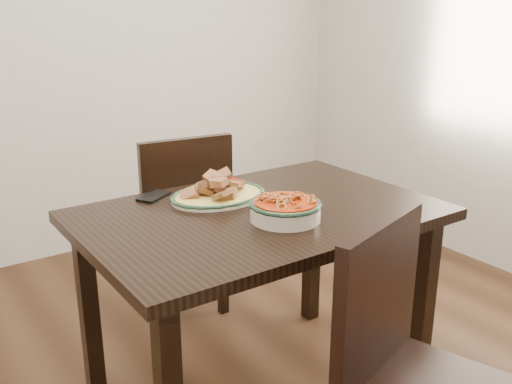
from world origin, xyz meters
TOP-DOWN VIEW (x-y plane):
  - wall_back at (0.00, 1.75)m, footprint 3.50×0.10m
  - dining_table at (-0.01, -0.00)m, footprint 1.22×0.81m
  - chair_far at (0.04, 0.70)m, footprint 0.47×0.47m
  - chair_near at (0.00, -0.69)m, footprint 0.53×0.53m
  - fish_plate at (-0.07, 0.18)m, footprint 0.36×0.28m
  - noodle_bowl at (0.00, -0.13)m, footprint 0.24×0.24m
  - smartphone at (-0.26, 0.33)m, footprint 0.15×0.13m
  - napkin at (0.05, 0.32)m, footprint 0.15×0.13m

SIDE VIEW (x-z plane):
  - chair_far at x=0.04m, z-range 0.05..0.94m
  - chair_near at x=0.00m, z-range 0.05..0.94m
  - dining_table at x=-0.01m, z-range 0.28..1.03m
  - smartphone at x=-0.26m, z-range 0.75..0.76m
  - napkin at x=0.05m, z-range 0.75..0.76m
  - noodle_bowl at x=0.00m, z-range 0.75..0.84m
  - fish_plate at x=-0.07m, z-range 0.74..0.85m
  - wall_back at x=0.00m, z-range 0.00..2.60m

